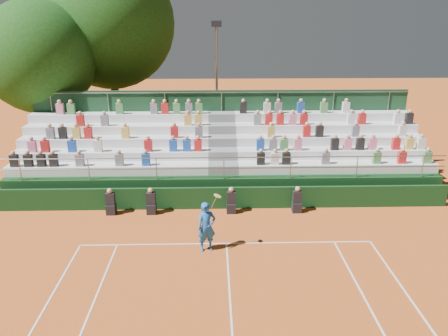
{
  "coord_description": "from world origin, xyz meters",
  "views": [
    {
      "loc": [
        -0.48,
        -14.61,
        8.17
      ],
      "look_at": [
        0.0,
        3.5,
        1.8
      ],
      "focal_mm": 35.0,
      "sensor_mm": 36.0,
      "label": 1
    }
  ],
  "objects_px": {
    "tennis_player": "(207,227)",
    "tree_west": "(39,57)",
    "floodlight_mast": "(217,77)",
    "tree_east": "(109,23)"
  },
  "relations": [
    {
      "from": "floodlight_mast",
      "to": "tennis_player",
      "type": "bearing_deg",
      "value": -92.38
    },
    {
      "from": "tree_west",
      "to": "floodlight_mast",
      "type": "bearing_deg",
      "value": 8.2
    },
    {
      "from": "tennis_player",
      "to": "tree_west",
      "type": "distance_m",
      "value": 15.41
    },
    {
      "from": "tennis_player",
      "to": "tree_west",
      "type": "bearing_deg",
      "value": 130.26
    },
    {
      "from": "tennis_player",
      "to": "tree_west",
      "type": "relative_size",
      "value": 0.24
    },
    {
      "from": "tree_east",
      "to": "floodlight_mast",
      "type": "distance_m",
      "value": 7.52
    },
    {
      "from": "tennis_player",
      "to": "tree_east",
      "type": "xyz_separation_m",
      "value": [
        -6.08,
        14.39,
        6.74
      ]
    },
    {
      "from": "floodlight_mast",
      "to": "tree_west",
      "type": "bearing_deg",
      "value": -171.8
    },
    {
      "from": "tree_west",
      "to": "tree_east",
      "type": "bearing_deg",
      "value": 44.29
    },
    {
      "from": "tree_east",
      "to": "floodlight_mast",
      "type": "bearing_deg",
      "value": -15.45
    }
  ]
}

